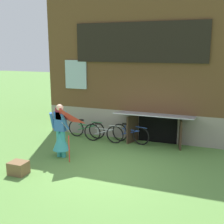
{
  "coord_description": "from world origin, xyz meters",
  "views": [
    {
      "loc": [
        2.8,
        -7.0,
        3.32
      ],
      "look_at": [
        -0.4,
        1.39,
        1.36
      ],
      "focal_mm": 46.23,
      "sensor_mm": 36.0,
      "label": 1
    }
  ],
  "objects_px": {
    "bicycle_blue": "(130,134)",
    "wooden_crate": "(18,168)",
    "kite": "(59,121)",
    "bicycle_silver": "(103,133)",
    "person": "(61,135)",
    "bicycle_green": "(86,129)"
  },
  "relations": [
    {
      "from": "bicycle_green",
      "to": "kite",
      "type": "bearing_deg",
      "value": -80.64
    },
    {
      "from": "person",
      "to": "wooden_crate",
      "type": "distance_m",
      "value": 1.68
    },
    {
      "from": "bicycle_silver",
      "to": "bicycle_green",
      "type": "distance_m",
      "value": 0.87
    },
    {
      "from": "person",
      "to": "bicycle_silver",
      "type": "height_order",
      "value": "person"
    },
    {
      "from": "person",
      "to": "wooden_crate",
      "type": "bearing_deg",
      "value": -88.78
    },
    {
      "from": "person",
      "to": "bicycle_blue",
      "type": "bearing_deg",
      "value": 69.16
    },
    {
      "from": "person",
      "to": "bicycle_blue",
      "type": "distance_m",
      "value": 2.67
    },
    {
      "from": "bicycle_blue",
      "to": "bicycle_silver",
      "type": "xyz_separation_m",
      "value": [
        -0.94,
        -0.25,
        -0.0
      ]
    },
    {
      "from": "person",
      "to": "wooden_crate",
      "type": "relative_size",
      "value": 3.55
    },
    {
      "from": "kite",
      "to": "bicycle_blue",
      "type": "xyz_separation_m",
      "value": [
        1.34,
        2.59,
        -0.97
      ]
    },
    {
      "from": "bicycle_silver",
      "to": "kite",
      "type": "bearing_deg",
      "value": -101.83
    },
    {
      "from": "bicycle_silver",
      "to": "bicycle_blue",
      "type": "bearing_deg",
      "value": 12.87
    },
    {
      "from": "bicycle_blue",
      "to": "bicycle_green",
      "type": "xyz_separation_m",
      "value": [
        -1.76,
        0.02,
        -0.0
      ]
    },
    {
      "from": "bicycle_blue",
      "to": "wooden_crate",
      "type": "bearing_deg",
      "value": -107.02
    },
    {
      "from": "bicycle_green",
      "to": "bicycle_silver",
      "type": "bearing_deg",
      "value": -18.12
    },
    {
      "from": "person",
      "to": "kite",
      "type": "xyz_separation_m",
      "value": [
        0.27,
        -0.49,
        0.6
      ]
    },
    {
      "from": "kite",
      "to": "bicycle_green",
      "type": "xyz_separation_m",
      "value": [
        -0.43,
        2.61,
        -0.97
      ]
    },
    {
      "from": "kite",
      "to": "bicycle_silver",
      "type": "xyz_separation_m",
      "value": [
        0.4,
        2.34,
        -0.97
      ]
    },
    {
      "from": "kite",
      "to": "bicycle_silver",
      "type": "distance_m",
      "value": 2.56
    },
    {
      "from": "kite",
      "to": "bicycle_silver",
      "type": "bearing_deg",
      "value": 80.33
    },
    {
      "from": "wooden_crate",
      "to": "kite",
      "type": "bearing_deg",
      "value": 56.4
    },
    {
      "from": "kite",
      "to": "person",
      "type": "bearing_deg",
      "value": 119.21
    }
  ]
}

